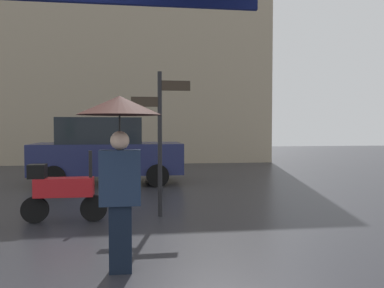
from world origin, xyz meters
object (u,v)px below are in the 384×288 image
(parked_car_left, at_px, (107,150))
(parked_scooter, at_px, (62,190))
(pedestrian_with_umbrella, at_px, (120,136))
(street_signpost, at_px, (160,128))

(parked_car_left, bearing_deg, parked_scooter, 91.68)
(pedestrian_with_umbrella, height_order, street_signpost, street_signpost)
(pedestrian_with_umbrella, distance_m, street_signpost, 2.84)
(parked_car_left, height_order, street_signpost, street_signpost)
(pedestrian_with_umbrella, xyz_separation_m, parked_scooter, (-1.09, 2.54, -0.99))
(pedestrian_with_umbrella, height_order, parked_scooter, pedestrian_with_umbrella)
(pedestrian_with_umbrella, xyz_separation_m, street_signpost, (0.62, 2.77, 0.07))
(parked_scooter, height_order, parked_car_left, parked_car_left)
(parked_scooter, bearing_deg, pedestrian_with_umbrella, -86.71)
(parked_scooter, distance_m, parked_car_left, 4.78)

